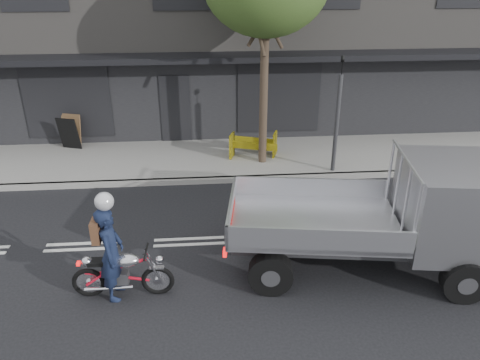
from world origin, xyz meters
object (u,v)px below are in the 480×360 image
(traffic_light_pole, at_px, (337,122))
(sandwich_board, at_px, (69,134))
(flatbed_ute, at_px, (428,209))
(construction_barrier, at_px, (254,147))
(motorcycle, at_px, (122,272))
(rider, at_px, (111,254))

(traffic_light_pole, bearing_deg, sandwich_board, 163.68)
(traffic_light_pole, height_order, sandwich_board, traffic_light_pole)
(flatbed_ute, bearing_deg, construction_barrier, 123.80)
(traffic_light_pole, bearing_deg, motorcycle, -136.65)
(traffic_light_pole, relative_size, motorcycle, 1.82)
(rider, relative_size, construction_barrier, 1.28)
(motorcycle, bearing_deg, construction_barrier, 64.57)
(flatbed_ute, bearing_deg, motorcycle, -168.37)
(motorcycle, bearing_deg, sandwich_board, 112.14)
(motorcycle, distance_m, rider, 0.45)
(sandwich_board, bearing_deg, flatbed_ute, -21.01)
(construction_barrier, height_order, sandwich_board, sandwich_board)
(traffic_light_pole, distance_m, sandwich_board, 8.57)
(construction_barrier, bearing_deg, rider, -118.35)
(motorcycle, height_order, sandwich_board, sandwich_board)
(traffic_light_pole, bearing_deg, rider, -137.44)
(flatbed_ute, distance_m, sandwich_board, 11.28)
(rider, xyz_separation_m, construction_barrier, (3.31, 6.14, -0.38))
(traffic_light_pole, relative_size, sandwich_board, 3.25)
(rider, relative_size, flatbed_ute, 0.34)
(traffic_light_pole, xyz_separation_m, rider, (-5.55, -5.10, -0.72))
(flatbed_ute, height_order, construction_barrier, flatbed_ute)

